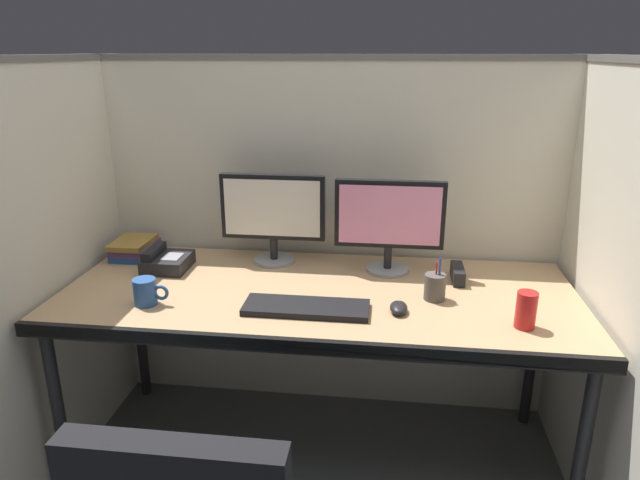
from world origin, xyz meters
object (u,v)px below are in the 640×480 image
soda_can (526,310)px  pen_cup (435,287)px  monitor_left (273,213)px  coffee_mug (146,292)px  computer_mouse (399,308)px  keyboard_main (306,308)px  desk_phone (166,261)px  monitor_right (389,220)px  desk (318,303)px  book_stack (135,248)px  red_stapler (458,274)px

soda_can → pen_cup: bearing=146.0°
monitor_left → pen_cup: bearing=-25.0°
coffee_mug → computer_mouse: bearing=3.0°
soda_can → keyboard_main: bearing=177.2°
monitor_left → desk_phone: 0.48m
monitor_right → keyboard_main: monitor_right is taller
monitor_right → coffee_mug: (-0.83, -0.42, -0.17)m
desk → computer_mouse: (0.30, -0.14, 0.07)m
desk_phone → book_stack: bearing=146.6°
soda_can → red_stapler: bearing=115.0°
desk → computer_mouse: 0.33m
red_stapler → pen_cup: bearing=-117.8°
desk → monitor_left: monitor_left is taller
book_stack → red_stapler: size_ratio=1.46×
desk_phone → soda_can: (1.34, -0.35, 0.03)m
coffee_mug → soda_can: (1.28, -0.02, 0.01)m
desk → red_stapler: (0.52, 0.17, 0.08)m
monitor_left → monitor_right: size_ratio=1.00×
soda_can → book_stack: bearing=162.6°
desk → desk_phone: bearing=166.8°
desk → pen_cup: size_ratio=12.04×
red_stapler → soda_can: (0.17, -0.37, 0.03)m
monitor_right → pen_cup: 0.35m
monitor_right → keyboard_main: 0.53m
desk → desk_phone: 0.66m
red_stapler → pen_cup: (-0.10, -0.19, 0.02)m
soda_can → computer_mouse: bearing=171.4°
book_stack → desk: bearing=-18.4°
monitor_right → desk_phone: bearing=-174.5°
monitor_right → soda_can: 0.64m
desk → soda_can: size_ratio=15.57×
monitor_right → keyboard_main: (-0.27, -0.40, -0.20)m
book_stack → desk_phone: 0.23m
desk_phone → desk: bearing=-13.2°
monitor_left → red_stapler: monitor_left is taller
monitor_right → computer_mouse: monitor_right is taller
keyboard_main → soda_can: 0.72m
computer_mouse → book_stack: 1.21m
monitor_left → red_stapler: 0.78m
pen_cup → coffee_mug: bearing=-170.4°
pen_cup → soda_can: bearing=-34.0°
desk → red_stapler: 0.56m
computer_mouse → keyboard_main: bearing=-175.3°
monitor_left → monitor_right: 0.48m
monitor_right → book_stack: bearing=177.9°
coffee_mug → desk_phone: coffee_mug is taller
monitor_right → computer_mouse: (0.04, -0.38, -0.20)m
monitor_right → monitor_left: bearing=174.3°
monitor_right → soda_can: monitor_right is taller
coffee_mug → desk_phone: size_ratio=0.66×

